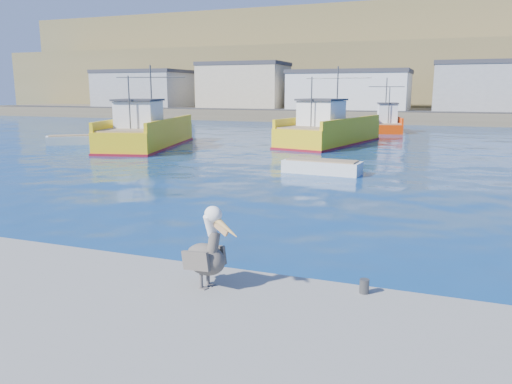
% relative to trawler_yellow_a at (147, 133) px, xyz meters
% --- Properties ---
extents(ground, '(260.00, 260.00, 0.00)m').
position_rel_trawler_yellow_a_xyz_m(ground, '(18.55, -22.07, -1.13)').
color(ground, navy).
rests_on(ground, ground).
extents(dock_bollards, '(36.20, 0.20, 0.30)m').
position_rel_trawler_yellow_a_xyz_m(dock_bollards, '(19.15, -25.47, -0.48)').
color(dock_bollards, '#4C4C4C').
rests_on(dock_bollards, dock).
extents(far_shore, '(200.00, 81.00, 24.00)m').
position_rel_trawler_yellow_a_xyz_m(far_shore, '(18.55, 87.13, 7.85)').
color(far_shore, brown).
rests_on(far_shore, ground).
extents(trawler_yellow_a, '(7.26, 13.63, 6.73)m').
position_rel_trawler_yellow_a_xyz_m(trawler_yellow_a, '(0.00, 0.00, 0.00)').
color(trawler_yellow_a, gold).
rests_on(trawler_yellow_a, ground).
extents(trawler_yellow_b, '(7.04, 13.47, 6.71)m').
position_rel_trawler_yellow_a_xyz_m(trawler_yellow_b, '(13.58, 7.31, -0.01)').
color(trawler_yellow_b, gold).
rests_on(trawler_yellow_b, ground).
extents(boat_orange, '(4.43, 8.00, 5.98)m').
position_rel_trawler_yellow_a_xyz_m(boat_orange, '(16.71, 22.63, -0.13)').
color(boat_orange, red).
rests_on(boat_orange, ground).
extents(skiff_left, '(4.49, 4.07, 0.98)m').
position_rel_trawler_yellow_a_xyz_m(skiff_left, '(-7.08, -0.41, -0.82)').
color(skiff_left, silver).
rests_on(skiff_left, ground).
extents(skiff_mid, '(4.46, 1.88, 0.95)m').
position_rel_trawler_yellow_a_xyz_m(skiff_mid, '(16.57, -7.98, -0.83)').
color(skiff_mid, silver).
rests_on(skiff_mid, ground).
extents(pelican, '(1.45, 0.83, 1.80)m').
position_rel_trawler_yellow_a_xyz_m(pelican, '(18.39, -26.33, 0.14)').
color(pelican, '#595451').
rests_on(pelican, dock).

